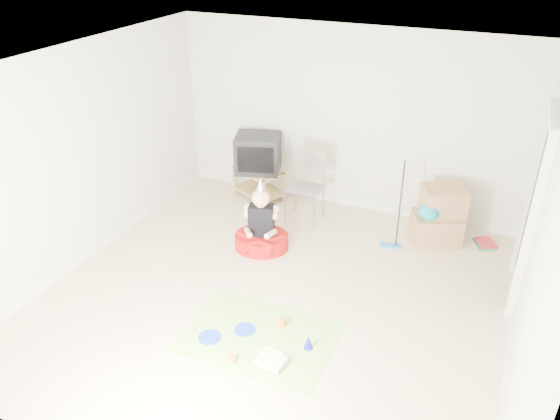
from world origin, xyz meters
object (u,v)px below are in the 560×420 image
at_px(crt_tv, 258,153).
at_px(birthday_cake, 271,362).
at_px(tv_stand, 259,181).
at_px(cardboard_boxes, 439,216).
at_px(seated_woman, 262,233).
at_px(folding_chair, 305,189).

height_order(crt_tv, birthday_cake, crt_tv).
xyz_separation_m(tv_stand, birthday_cake, (1.64, -3.15, -0.24)).
distance_m(cardboard_boxes, birthday_cake, 3.15).
distance_m(tv_stand, seated_woman, 1.44).
height_order(folding_chair, seated_woman, folding_chair).
relative_size(crt_tv, birthday_cake, 2.27).
bearing_deg(seated_woman, folding_chair, 74.97).
bearing_deg(cardboard_boxes, folding_chair, -174.18).
bearing_deg(cardboard_boxes, crt_tv, 175.73).
bearing_deg(folding_chair, birthday_cake, -74.94).
bearing_deg(birthday_cake, folding_chair, 105.06).
bearing_deg(tv_stand, crt_tv, 0.00).
bearing_deg(crt_tv, birthday_cake, -80.09).
bearing_deg(folding_chair, cardboard_boxes, 5.82).
bearing_deg(tv_stand, cardboard_boxes, -4.27).
height_order(tv_stand, birthday_cake, tv_stand).
relative_size(crt_tv, cardboard_boxes, 0.83).
distance_m(cardboard_boxes, seated_woman, 2.31).
xyz_separation_m(folding_chair, cardboard_boxes, (1.80, 0.18, -0.13)).
relative_size(tv_stand, seated_woman, 0.86).
height_order(folding_chair, cardboard_boxes, folding_chair).
height_order(seated_woman, birthday_cake, seated_woman).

